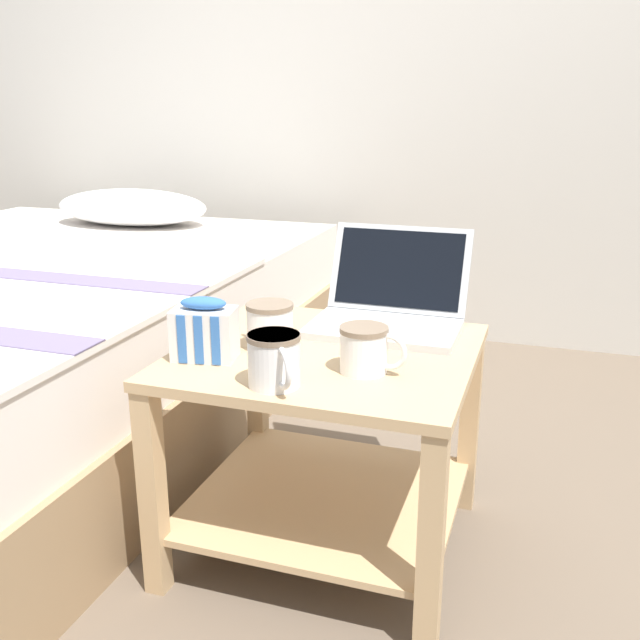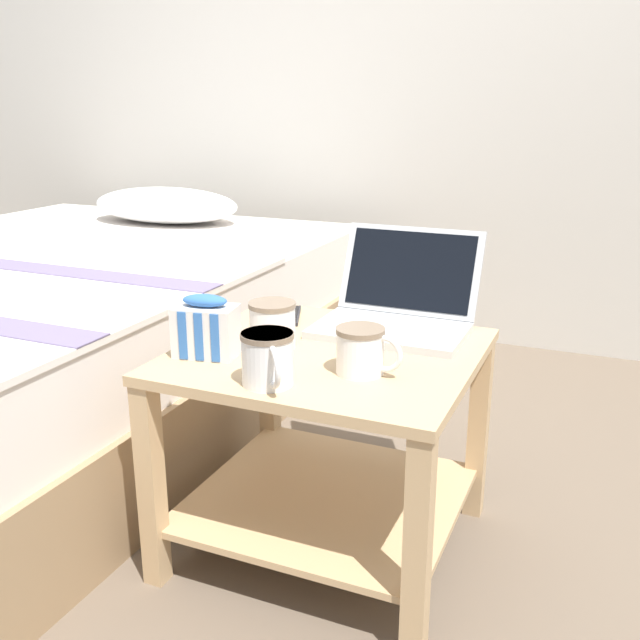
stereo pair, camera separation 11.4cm
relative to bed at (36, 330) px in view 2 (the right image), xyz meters
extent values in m
plane|color=brown|center=(1.19, -0.36, -0.26)|extent=(8.00, 8.00, 0.00)
cube|color=beige|center=(1.19, 1.27, 0.99)|extent=(8.00, 0.05, 2.50)
cube|color=#997A56|center=(0.00, -0.01, -0.12)|extent=(1.60, 2.10, 0.28)
cube|color=silver|center=(0.00, -0.01, 0.13)|extent=(1.56, 2.06, 0.22)
ellipsoid|color=white|center=(0.00, 0.76, 0.31)|extent=(0.64, 0.36, 0.14)
cube|color=tan|center=(1.19, -0.36, 0.20)|extent=(0.62, 0.58, 0.02)
cube|color=tan|center=(1.19, -0.36, -0.14)|extent=(0.58, 0.54, 0.02)
cube|color=tan|center=(0.91, -0.62, -0.03)|extent=(0.04, 0.04, 0.45)
cube|color=tan|center=(1.47, -0.62, -0.03)|extent=(0.04, 0.04, 0.45)
cube|color=tan|center=(0.91, -0.09, -0.03)|extent=(0.04, 0.04, 0.45)
cube|color=tan|center=(1.47, -0.09, -0.03)|extent=(0.04, 0.04, 0.45)
cube|color=#B7BABC|center=(1.28, -0.20, 0.22)|extent=(0.34, 0.22, 0.02)
cube|color=silver|center=(1.28, -0.19, 0.23)|extent=(0.29, 0.12, 0.00)
cube|color=silver|center=(1.28, -0.26, 0.23)|extent=(0.09, 0.05, 0.00)
cube|color=#B7BABC|center=(1.28, -0.05, 0.33)|extent=(0.34, 0.09, 0.20)
cube|color=black|center=(1.28, -0.05, 0.33)|extent=(0.30, 0.08, 0.17)
cube|color=silver|center=(1.37, -0.04, 0.33)|extent=(0.02, 0.01, 0.03)
cube|color=silver|center=(1.25, -0.05, 0.32)|extent=(0.03, 0.02, 0.04)
cube|color=orange|center=(1.28, -0.06, 0.29)|extent=(0.03, 0.02, 0.03)
cube|color=silver|center=(1.27, -0.04, 0.33)|extent=(0.03, 0.02, 0.04)
cylinder|color=white|center=(1.07, -0.39, 0.26)|extent=(0.10, 0.10, 0.10)
cylinder|color=#7F6B56|center=(1.07, -0.39, 0.31)|extent=(0.10, 0.10, 0.01)
cylinder|color=black|center=(1.07, -0.39, 0.30)|extent=(0.09, 0.09, 0.01)
torus|color=white|center=(1.03, -0.35, 0.27)|extent=(0.07, 0.06, 0.08)
cylinder|color=white|center=(1.16, -0.57, 0.26)|extent=(0.10, 0.10, 0.10)
cylinder|color=#7F6B56|center=(1.16, -0.57, 0.31)|extent=(0.10, 0.10, 0.01)
cylinder|color=black|center=(1.16, -0.57, 0.30)|extent=(0.09, 0.09, 0.01)
torus|color=white|center=(1.19, -0.61, 0.27)|extent=(0.06, 0.07, 0.08)
cylinder|color=white|center=(1.30, -0.45, 0.26)|extent=(0.09, 0.09, 0.09)
cylinder|color=#7F6B56|center=(1.30, -0.45, 0.30)|extent=(0.10, 0.10, 0.01)
cylinder|color=black|center=(1.30, -0.45, 0.29)|extent=(0.08, 0.08, 0.01)
torus|color=white|center=(1.35, -0.46, 0.26)|extent=(0.07, 0.02, 0.07)
cube|color=silver|center=(0.97, -0.48, 0.27)|extent=(0.14, 0.10, 0.11)
cube|color=#3366B2|center=(0.94, -0.53, 0.27)|extent=(0.02, 0.01, 0.10)
cube|color=#3366B2|center=(0.98, -0.52, 0.27)|extent=(0.02, 0.01, 0.10)
cube|color=#3366B2|center=(1.01, -0.52, 0.27)|extent=(0.02, 0.01, 0.10)
ellipsoid|color=#3366B2|center=(0.97, -0.48, 0.33)|extent=(0.10, 0.06, 0.03)
cube|color=black|center=(1.00, -0.17, 0.22)|extent=(0.12, 0.17, 0.01)
cube|color=black|center=(1.00, -0.17, 0.22)|extent=(0.11, 0.15, 0.00)
camera|label=1|loc=(1.63, -1.71, 0.72)|focal=40.00mm
camera|label=2|loc=(1.74, -1.67, 0.72)|focal=40.00mm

